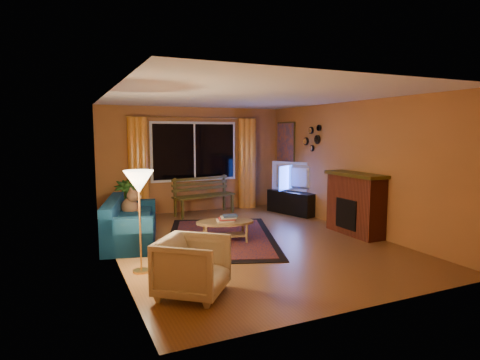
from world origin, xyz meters
name	(u,v)px	position (x,y,z in m)	size (l,w,h in m)	color
floor	(247,241)	(0.00, 0.00, -0.01)	(4.50, 6.00, 0.02)	brown
ceiling	(247,96)	(0.00, 0.00, 2.51)	(4.50, 6.00, 0.02)	white
wall_back	(194,160)	(0.00, 3.01, 1.25)	(4.50, 0.02, 2.50)	#B67139
wall_left	(111,176)	(-2.26, 0.00, 1.25)	(0.02, 6.00, 2.50)	#B67139
wall_right	(351,166)	(2.26, 0.00, 1.25)	(0.02, 6.00, 2.50)	#B67139
window	(195,151)	(0.00, 2.94, 1.45)	(2.00, 0.02, 1.30)	black
curtain_rod	(195,118)	(0.00, 2.90, 2.25)	(0.03, 0.03, 3.20)	#BF8C3F
curtain_left	(138,167)	(-1.35, 2.88, 1.12)	(0.36, 0.36, 2.24)	orange
curtain_right	(247,164)	(1.35, 2.88, 1.12)	(0.36, 0.36, 2.24)	orange
bench	(204,205)	(0.07, 2.47, 0.22)	(1.47, 0.43, 0.44)	#3F3710
potted_plant	(125,200)	(-1.68, 2.70, 0.43)	(0.48, 0.48, 0.86)	#235B1E
sofa	(131,221)	(-1.87, 0.76, 0.38)	(0.80, 1.86, 0.75)	#0A263F
dog	(130,203)	(-1.82, 1.18, 0.62)	(0.32, 0.45, 0.49)	brown
armchair	(193,264)	(-1.59, -1.89, 0.38)	(0.74, 0.69, 0.76)	beige
floor_lamp	(140,222)	(-2.00, -0.84, 0.69)	(0.23, 0.23, 1.39)	#BF8C3F
rug	(221,237)	(-0.34, 0.39, 0.01)	(1.90, 3.00, 0.02)	maroon
coffee_table	(225,231)	(-0.38, 0.10, 0.18)	(1.01, 1.01, 0.37)	#977949
tv_console	(292,202)	(2.00, 1.74, 0.26)	(0.42, 1.26, 0.52)	black
television	(293,177)	(2.00, 1.74, 0.87)	(1.20, 0.16, 0.69)	black
fireplace	(355,205)	(2.05, -0.40, 0.55)	(0.40, 1.20, 1.10)	maroon
mirror_cluster	(312,137)	(2.21, 1.30, 1.80)	(0.06, 0.60, 0.56)	black
painting	(286,143)	(2.22, 2.45, 1.65)	(0.04, 0.76, 0.96)	orange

